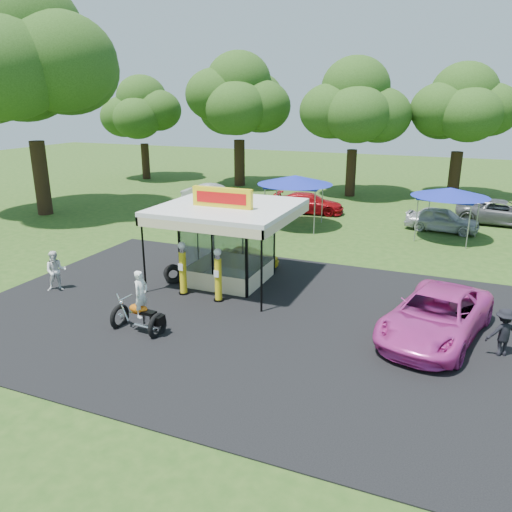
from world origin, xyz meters
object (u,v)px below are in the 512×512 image
at_px(spectator_east_a, 503,333).
at_px(tent_east, 450,193).
at_px(gas_pump_right, 218,276).
at_px(motorcycle, 140,308).
at_px(gas_pump_left, 183,270).
at_px(bg_car_d, 502,212).
at_px(spectator_west, 56,271).
at_px(bg_car_c, 442,219).
at_px(tent_west, 295,180).
at_px(gas_station_kiosk, 229,242).
at_px(bg_car_a, 214,195).
at_px(bg_car_b, 309,203).
at_px(pink_sedan, 436,316).
at_px(kiosk_car, 249,257).

relative_size(spectator_east_a, tent_east, 0.37).
xyz_separation_m(gas_pump_right, motorcycle, (-1.20, -3.42, -0.14)).
height_order(gas_pump_left, bg_car_d, gas_pump_left).
relative_size(spectator_west, bg_car_c, 0.40).
bearing_deg(motorcycle, gas_pump_right, 74.79).
bearing_deg(tent_west, gas_station_kiosk, -87.32).
relative_size(bg_car_a, bg_car_b, 0.99).
distance_m(pink_sedan, spectator_west, 14.76).
bearing_deg(spectator_east_a, motorcycle, -11.55).
relative_size(spectator_west, bg_car_b, 0.36).
height_order(kiosk_car, spectator_west, spectator_west).
relative_size(gas_pump_left, tent_east, 0.53).
bearing_deg(tent_east, bg_car_a, 168.78).
xyz_separation_m(bg_car_a, bg_car_d, (19.42, 1.86, -0.01)).
xyz_separation_m(gas_pump_left, spectator_east_a, (11.62, -0.62, -0.28)).
relative_size(kiosk_car, spectator_west, 1.66).
distance_m(motorcycle, pink_sedan, 9.81).
height_order(bg_car_a, bg_car_c, bg_car_a).
height_order(gas_pump_left, bg_car_b, gas_pump_left).
xyz_separation_m(bg_car_c, tent_west, (-8.50, -2.38, 2.17)).
distance_m(gas_station_kiosk, tent_west, 10.39).
bearing_deg(spectator_west, gas_station_kiosk, -8.81).
relative_size(gas_station_kiosk, gas_pump_right, 2.49).
xyz_separation_m(kiosk_car, tent_west, (-0.48, 8.11, 2.41)).
xyz_separation_m(bg_car_a, tent_west, (7.54, -3.81, 2.12)).
distance_m(spectator_west, tent_west, 15.25).
height_order(bg_car_a, tent_west, tent_west).
height_order(pink_sedan, spectator_east_a, pink_sedan).
xyz_separation_m(gas_pump_right, bg_car_c, (7.41, 14.90, -0.32)).
height_order(gas_pump_right, tent_east, tent_east).
bearing_deg(bg_car_a, gas_pump_right, -157.51).
bearing_deg(kiosk_car, tent_east, -43.84).
xyz_separation_m(gas_pump_left, tent_west, (0.54, 12.42, 1.83)).
height_order(gas_pump_right, tent_west, tent_west).
distance_m(gas_pump_right, pink_sedan, 8.01).
distance_m(pink_sedan, tent_west, 15.64).
bearing_deg(spectator_west, bg_car_b, 33.35).
bearing_deg(gas_pump_left, spectator_west, -162.17).
bearing_deg(gas_pump_left, motorcycle, -82.99).
distance_m(pink_sedan, bg_car_b, 19.12).
height_order(motorcycle, spectator_west, motorcycle).
bearing_deg(gas_pump_right, bg_car_d, 59.34).
height_order(spectator_west, bg_car_a, spectator_west).
height_order(motorcycle, tent_east, tent_east).
height_order(gas_pump_left, gas_pump_right, gas_pump_left).
distance_m(gas_pump_left, bg_car_c, 17.34).
bearing_deg(bg_car_a, pink_sedan, -139.88).
bearing_deg(bg_car_b, bg_car_a, 86.84).
xyz_separation_m(kiosk_car, spectator_west, (-6.07, -5.94, 0.37)).
height_order(spectator_east_a, bg_car_c, spectator_east_a).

